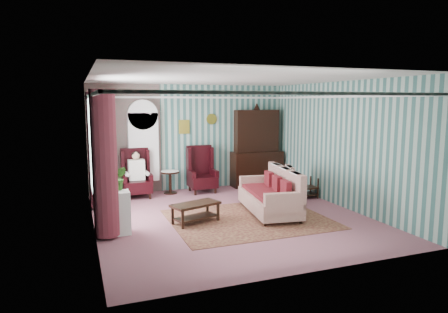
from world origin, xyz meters
name	(u,v)px	position (x,y,z in m)	size (l,w,h in m)	color
floor	(230,217)	(0.00, 0.00, 0.00)	(6.00, 6.00, 0.00)	#955761
room_shell	(199,123)	(-0.62, 0.18, 2.01)	(5.53, 6.02, 2.91)	#36635E
bookcase	(143,152)	(-1.35, 2.84, 1.12)	(0.80, 0.28, 2.24)	white
dresser_hutch	(257,145)	(1.90, 2.72, 1.18)	(1.50, 0.56, 2.36)	black
wingback_left	(137,173)	(-1.60, 2.45, 0.62)	(0.76, 0.80, 1.25)	black
wingback_right	(202,169)	(0.15, 2.45, 0.62)	(0.76, 0.80, 1.25)	black
seated_woman	(137,175)	(-1.60, 2.45, 0.59)	(0.44, 0.40, 1.18)	beige
round_side_table	(170,182)	(-0.70, 2.60, 0.30)	(0.50, 0.50, 0.60)	black
nest_table	(307,187)	(2.47, 0.90, 0.27)	(0.45, 0.38, 0.54)	black
plant_stand	(115,213)	(-2.40, -0.30, 0.40)	(0.55, 0.35, 0.80)	white
rug	(249,219)	(0.30, -0.30, 0.01)	(3.20, 2.60, 0.01)	#441B16
sofa	(269,189)	(0.90, -0.04, 0.54)	(2.01, 0.99, 1.07)	beige
floral_armchair	(278,184)	(1.62, 0.87, 0.44)	(0.72, 0.79, 0.87)	beige
coffee_table	(196,213)	(-0.81, -0.15, 0.21)	(0.98, 0.46, 0.41)	black
potted_plant_a	(112,183)	(-2.43, -0.42, 0.99)	(0.34, 0.30, 0.38)	#1C541A
potted_plant_b	(120,178)	(-2.27, -0.17, 1.02)	(0.24, 0.20, 0.44)	#194A17
potted_plant_c	(107,182)	(-2.50, -0.22, 0.99)	(0.21, 0.21, 0.37)	#1F561A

